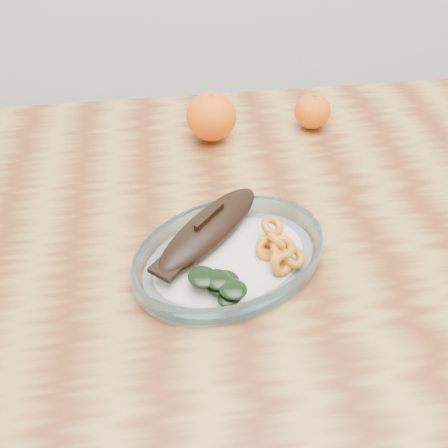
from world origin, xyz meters
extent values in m
cube|color=brown|center=(0.00, 0.00, 0.73)|extent=(1.20, 0.80, 0.04)
cylinder|color=brown|center=(-0.54, 0.34, 0.35)|extent=(0.06, 0.06, 0.71)
ellipsoid|color=white|center=(-0.10, -0.07, 0.76)|extent=(0.59, 0.52, 0.01)
torus|color=#98D1EA|center=(-0.10, -0.07, 0.77)|extent=(0.64, 0.64, 0.03)
ellipsoid|color=white|center=(-0.10, -0.07, 0.77)|extent=(0.52, 0.46, 0.02)
ellipsoid|color=black|center=(-0.13, -0.03, 0.80)|extent=(0.18, 0.19, 0.04)
ellipsoid|color=black|center=(-0.13, -0.03, 0.79)|extent=(0.15, 0.16, 0.02)
cube|color=black|center=(-0.19, -0.10, 0.80)|extent=(0.05, 0.05, 0.01)
cube|color=black|center=(-0.13, -0.03, 0.81)|extent=(0.04, 0.05, 0.02)
torus|color=#B9560D|center=(-0.04, -0.07, 0.79)|extent=(0.04, 0.04, 0.04)
torus|color=#B9560D|center=(-0.04, -0.10, 0.79)|extent=(0.04, 0.04, 0.04)
torus|color=#B9560D|center=(-0.05, -0.08, 0.79)|extent=(0.05, 0.04, 0.03)
torus|color=#B9560D|center=(-0.03, -0.09, 0.79)|extent=(0.03, 0.04, 0.04)
torus|color=#B9560D|center=(-0.02, -0.10, 0.79)|extent=(0.04, 0.04, 0.04)
torus|color=#B9560D|center=(-0.04, -0.11, 0.79)|extent=(0.05, 0.04, 0.04)
torus|color=#B9560D|center=(-0.05, -0.07, 0.79)|extent=(0.04, 0.04, 0.03)
torus|color=#B9560D|center=(-0.04, -0.05, 0.81)|extent=(0.04, 0.05, 0.03)
torus|color=#B9560D|center=(-0.04, -0.08, 0.81)|extent=(0.04, 0.05, 0.04)
torus|color=#B9560D|center=(-0.04, -0.09, 0.81)|extent=(0.04, 0.04, 0.04)
ellipsoid|color=black|center=(-0.12, -0.13, 0.79)|extent=(0.04, 0.03, 0.01)
ellipsoid|color=black|center=(-0.11, -0.15, 0.79)|extent=(0.04, 0.04, 0.01)
ellipsoid|color=black|center=(-0.12, -0.13, 0.79)|extent=(0.05, 0.05, 0.01)
ellipsoid|color=black|center=(-0.14, -0.12, 0.79)|extent=(0.05, 0.05, 0.01)
ellipsoid|color=black|center=(-0.13, -0.13, 0.80)|extent=(0.04, 0.04, 0.01)
ellipsoid|color=black|center=(-0.15, -0.13, 0.80)|extent=(0.05, 0.05, 0.01)
ellipsoid|color=black|center=(-0.11, -0.15, 0.80)|extent=(0.05, 0.05, 0.01)
sphere|color=#FF4B05|center=(-0.09, 0.24, 0.79)|extent=(0.09, 0.09, 0.09)
sphere|color=#FF4B05|center=(0.09, 0.25, 0.78)|extent=(0.06, 0.06, 0.06)
camera|label=1|loc=(-0.18, -0.60, 1.29)|focal=45.00mm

